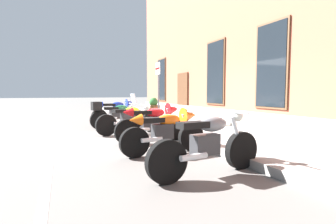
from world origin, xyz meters
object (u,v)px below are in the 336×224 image
object	(u,v)px
motorcycle_yellow_naked	(130,119)
motorcycle_orange_sport	(168,129)
motorcycle_blue_sport	(117,110)
motorcycle_green_touring	(116,114)
barrel_planter	(153,110)
parking_sign	(158,84)
motorcycle_red_sport	(154,121)
motorcycle_grey_naked	(209,145)

from	to	relation	value
motorcycle_yellow_naked	motorcycle_orange_sport	world-z (taller)	motorcycle_orange_sport
motorcycle_blue_sport	motorcycle_orange_sport	xyz separation A→B (m)	(5.90, -0.14, -0.03)
motorcycle_green_touring	barrel_planter	bearing A→B (deg)	127.53
motorcycle_yellow_naked	parking_sign	bearing A→B (deg)	125.97
motorcycle_yellow_naked	parking_sign	distance (m)	2.03
motorcycle_orange_sport	motorcycle_red_sport	bearing A→B (deg)	172.09
motorcycle_green_touring	barrel_planter	xyz separation A→B (m)	(-1.55, 2.01, 0.02)
motorcycle_red_sport	parking_sign	world-z (taller)	parking_sign
motorcycle_red_sport	parking_sign	xyz separation A→B (m)	(-2.58, 1.09, 1.09)
motorcycle_yellow_naked	parking_sign	world-z (taller)	parking_sign
motorcycle_red_sport	barrel_planter	bearing A→B (deg)	160.60
motorcycle_red_sport	motorcycle_orange_sport	xyz separation A→B (m)	(1.34, -0.19, -0.02)
motorcycle_red_sport	motorcycle_blue_sport	bearing A→B (deg)	-179.48
motorcycle_green_touring	barrel_planter	world-z (taller)	motorcycle_green_touring
motorcycle_red_sport	motorcycle_green_touring	bearing A→B (deg)	-171.99
motorcycle_yellow_naked	motorcycle_red_sport	bearing A→B (deg)	8.82
motorcycle_yellow_naked	motorcycle_grey_naked	size ratio (longest dim) A/B	1.03
motorcycle_grey_naked	parking_sign	bearing A→B (deg)	167.20
motorcycle_blue_sport	parking_sign	size ratio (longest dim) A/B	0.89
motorcycle_yellow_naked	motorcycle_red_sport	xyz separation A→B (m)	(1.60, 0.25, 0.09)
motorcycle_blue_sport	motorcycle_grey_naked	distance (m)	7.48
parking_sign	motorcycle_yellow_naked	bearing A→B (deg)	-54.03
motorcycle_red_sport	motorcycle_grey_naked	bearing A→B (deg)	-3.08
motorcycle_red_sport	barrel_planter	distance (m)	4.80
parking_sign	barrel_planter	world-z (taller)	parking_sign
motorcycle_yellow_naked	parking_sign	size ratio (longest dim) A/B	0.95
motorcycle_blue_sport	motorcycle_orange_sport	size ratio (longest dim) A/B	1.04
motorcycle_orange_sport	barrel_planter	size ratio (longest dim) A/B	2.09
motorcycle_blue_sport	motorcycle_orange_sport	distance (m)	5.90
motorcycle_grey_naked	parking_sign	world-z (taller)	parking_sign
motorcycle_grey_naked	parking_sign	xyz separation A→B (m)	(-5.50, 1.25, 1.16)
motorcycle_grey_naked	motorcycle_red_sport	bearing A→B (deg)	176.92
motorcycle_red_sport	motorcycle_grey_naked	world-z (taller)	motorcycle_red_sport
motorcycle_yellow_naked	motorcycle_red_sport	size ratio (longest dim) A/B	1.09
barrel_planter	motorcycle_grey_naked	bearing A→B (deg)	-13.23
parking_sign	barrel_planter	distance (m)	2.29
motorcycle_blue_sport	motorcycle_yellow_naked	bearing A→B (deg)	-4.01
motorcycle_green_touring	motorcycle_orange_sport	bearing A→B (deg)	3.09
motorcycle_grey_naked	barrel_planter	world-z (taller)	barrel_planter
motorcycle_green_touring	parking_sign	bearing A→B (deg)	75.11
motorcycle_yellow_naked	barrel_planter	distance (m)	3.46
motorcycle_grey_naked	barrel_planter	distance (m)	7.65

